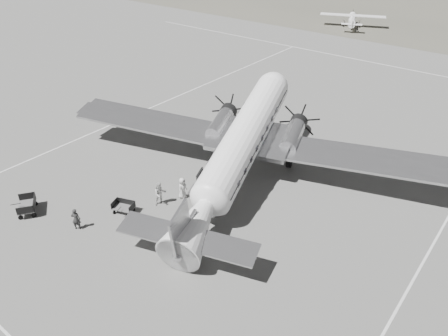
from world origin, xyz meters
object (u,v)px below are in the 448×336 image
baggage_cart_far (27,206)px  light_plane_left (352,21)px  dc3_airliner (241,148)px  ground_crew (76,219)px  ramp_agent (160,194)px  baggage_cart_near (123,207)px  passenger (182,188)px

baggage_cart_far → light_plane_left: bearing=129.4°
dc3_airliner → baggage_cart_far: 15.63m
light_plane_left → ground_crew: light_plane_left is taller
ramp_agent → baggage_cart_near: bearing=177.5°
light_plane_left → ground_crew: bearing=-104.7°
ground_crew → light_plane_left: bearing=-119.9°
light_plane_left → baggage_cart_near: (10.16, -60.64, -0.73)m
ground_crew → ramp_agent: bearing=-152.0°
light_plane_left → baggage_cart_near: 61.49m
baggage_cart_far → dc3_airliner: bearing=87.9°
passenger → baggage_cart_near: bearing=144.8°
baggage_cart_far → passenger: bearing=82.7°
ground_crew → baggage_cart_near: bearing=-146.8°
dc3_airliner → baggage_cart_near: (-4.04, -8.18, -2.59)m
baggage_cart_near → passenger: bearing=43.2°
dc3_airliner → baggage_cart_near: 9.49m
dc3_airliner → passenger: dc3_airliner is taller
baggage_cart_near → light_plane_left: bearing=80.2°
baggage_cart_far → ramp_agent: (6.62, 6.41, 0.38)m
baggage_cart_far → ramp_agent: size_ratio=1.04×
baggage_cart_near → baggage_cart_far: baggage_cart_far is taller
dc3_airliner → ground_crew: 12.56m
dc3_airliner → ground_crew: size_ratio=19.87×
baggage_cart_near → ramp_agent: size_ratio=0.83×
ground_crew → passenger: bearing=-151.8°
baggage_cart_near → passenger: size_ratio=0.91×
light_plane_left → baggage_cart_near: size_ratio=7.36×
ground_crew → dc3_airliner: bearing=-152.4°
dc3_airliner → baggage_cart_near: bearing=-133.0°
light_plane_left → ramp_agent: (11.50, -58.35, -0.25)m
baggage_cart_far → passenger: 10.82m
dc3_airliner → ground_crew: dc3_airliner is taller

